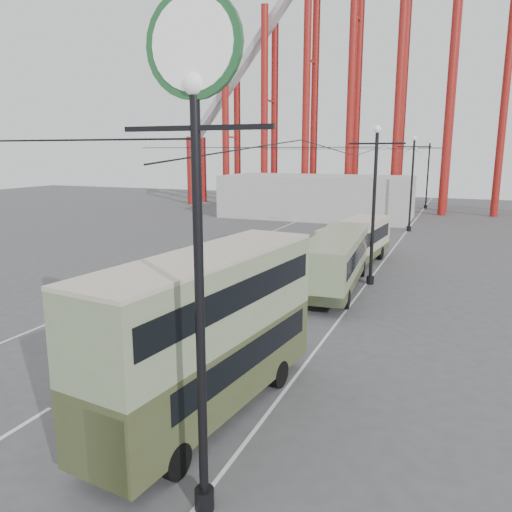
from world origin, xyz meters
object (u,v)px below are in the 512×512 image
at_px(double_decker_bus, 209,327).
at_px(pedestrian, 251,285).
at_px(single_decker_green, 337,259).
at_px(single_decker_cream, 356,241).
at_px(lamp_post_near, 196,152).

height_order(double_decker_bus, pedestrian, double_decker_bus).
bearing_deg(pedestrian, single_decker_green, -141.67).
relative_size(single_decker_cream, pedestrian, 5.53).
bearing_deg(single_decker_green, double_decker_bus, -94.88).
height_order(lamp_post_near, pedestrian, lamp_post_near).
distance_m(single_decker_green, pedestrian, 5.70).
height_order(lamp_post_near, double_decker_bus, lamp_post_near).
distance_m(double_decker_bus, single_decker_green, 15.54).
relative_size(single_decker_green, pedestrian, 6.26).
relative_size(lamp_post_near, double_decker_bus, 1.14).
height_order(single_decker_green, single_decker_cream, single_decker_green).
height_order(double_decker_bus, single_decker_cream, double_decker_bus).
relative_size(single_decker_green, single_decker_cream, 1.13).
bearing_deg(lamp_post_near, pedestrian, 109.42).
xyz_separation_m(lamp_post_near, single_decker_green, (-1.69, 19.27, -6.08)).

